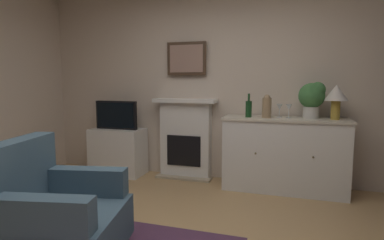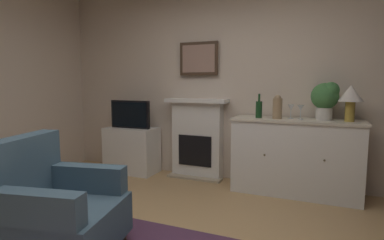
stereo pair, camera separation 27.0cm
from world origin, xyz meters
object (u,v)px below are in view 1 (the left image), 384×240
Objects in this scene: wine_glass_left at (279,108)px; armchair at (55,215)px; sideboard_cabinet at (284,154)px; wine_glass_center at (289,108)px; wine_bottle at (249,109)px; table_lamp at (336,95)px; tv_set at (116,115)px; fireplace_unit at (186,138)px; potted_plant_small at (312,97)px; tv_cabinet at (118,151)px; vase_decorative at (267,106)px; framed_picture at (187,59)px.

wine_glass_left is 2.70m from armchair.
sideboard_cabinet is 0.57m from wine_glass_center.
wine_glass_left is at bearing 12.38° from wine_bottle.
wine_bottle is at bearing -177.45° from table_lamp.
sideboard_cabinet is at bearing 0.20° from tv_set.
wine_bottle is at bearing -13.97° from fireplace_unit.
tv_set is (-0.98, -0.19, 0.31)m from fireplace_unit.
wine_glass_center reaches higher than armchair.
potted_plant_small reaches higher than table_lamp.
wine_bottle is (-0.43, -0.04, 0.55)m from sideboard_cabinet.
wine_glass_center is 2.34m from tv_set.
table_lamp is at bearing -0.57° from wine_glass_center.
tv_cabinet is (-2.30, 0.02, -0.12)m from sideboard_cabinet.
wine_glass_center is at bearing -7.22° from fireplace_unit.
tv_set is (-1.86, 0.04, -0.14)m from wine_bottle.
vase_decorative is at bearing -169.50° from potted_plant_small.
sideboard_cabinet is at bearing -7.64° from fireplace_unit.
vase_decorative reaches higher than tv_set.
framed_picture is at bearing 166.15° from vase_decorative.
sideboard_cabinet is 8.92× the size of wine_glass_left.
wine_bottle is at bearing -174.23° from sideboard_cabinet.
fireplace_unit is 1.45m from wine_glass_center.
sideboard_cabinet is 0.63m from vase_decorative.
wine_bottle is 0.47m from wine_glass_center.
vase_decorative is at bearing -1.79° from tv_cabinet.
armchair is (-1.10, -2.10, -0.62)m from wine_bottle.
potted_plant_small reaches higher than vase_decorative.
armchair reaches higher than tv_cabinet.
wine_bottle is at bearing 62.35° from armchair.
tv_set is (-2.22, -0.04, -0.16)m from wine_glass_left.
table_lamp is 0.42× the size of armchair.
framed_picture is 0.73× the size of tv_cabinet.
fireplace_unit is 0.75× the size of sideboard_cabinet.
table_lamp reaches higher than wine_glass_center.
wine_bottle is at bearing -174.08° from wine_glass_center.
framed_picture reaches higher than wine_bottle.
potted_plant_small is (2.59, 0.05, 0.29)m from tv_set.
table_lamp is 0.93× the size of potted_plant_small.
framed_picture reaches higher than potted_plant_small.
armchair is at bearing -122.16° from vase_decorative.
vase_decorative is (-0.76, -0.05, -0.14)m from table_lamp.
armchair is (-1.46, -2.18, -0.64)m from wine_glass_left.
table_lamp is 2.97m from tv_cabinet.
potted_plant_small reaches higher than armchair.
wine_glass_center is (-0.51, 0.01, -0.16)m from table_lamp.
wine_glass_center is at bearing 7.61° from sideboard_cabinet.
fireplace_unit reaches higher than wine_glass_center.
potted_plant_small is at bearing -4.66° from fireplace_unit.
fireplace_unit is at bearing -90.00° from framed_picture.
wine_bottle is at bearing -1.09° from tv_set.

